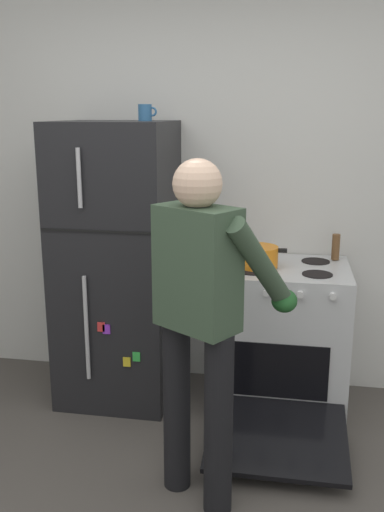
# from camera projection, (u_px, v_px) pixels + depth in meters

# --- Properties ---
(kitchen_wall_back) EXTENTS (6.00, 0.10, 2.70)m
(kitchen_wall_back) POSITION_uv_depth(u_px,v_px,m) (212.00, 180.00, 3.69)
(kitchen_wall_back) COLOR silver
(kitchen_wall_back) RESTS_ON ground
(refrigerator) EXTENTS (0.68, 0.72, 1.73)m
(refrigerator) POSITION_uv_depth(u_px,v_px,m) (118.00, 264.00, 3.53)
(refrigerator) COLOR black
(refrigerator) RESTS_ON ground
(stove_range) EXTENTS (0.76, 1.21, 0.90)m
(stove_range) POSITION_uv_depth(u_px,v_px,m) (282.00, 340.00, 3.45)
(stove_range) COLOR silver
(stove_range) RESTS_ON ground
(person_cook) EXTENTS (0.66, 0.70, 1.60)m
(person_cook) POSITION_uv_depth(u_px,v_px,m) (203.00, 305.00, 2.51)
(person_cook) COLOR black
(person_cook) RESTS_ON ground
(red_pot) EXTENTS (0.34, 0.24, 0.12)m
(red_pot) POSITION_uv_depth(u_px,v_px,m) (257.00, 256.00, 3.32)
(red_pot) COLOR orange
(red_pot) RESTS_ON stove_range
(coffee_mug) EXTENTS (0.11, 0.08, 0.10)m
(coffee_mug) POSITION_uv_depth(u_px,v_px,m) (145.00, 112.00, 3.33)
(coffee_mug) COLOR #2D6093
(coffee_mug) RESTS_ON refrigerator
(pepper_mill) EXTENTS (0.05, 0.05, 0.16)m
(pepper_mill) POSITION_uv_depth(u_px,v_px,m) (336.00, 247.00, 3.47)
(pepper_mill) COLOR brown
(pepper_mill) RESTS_ON stove_range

